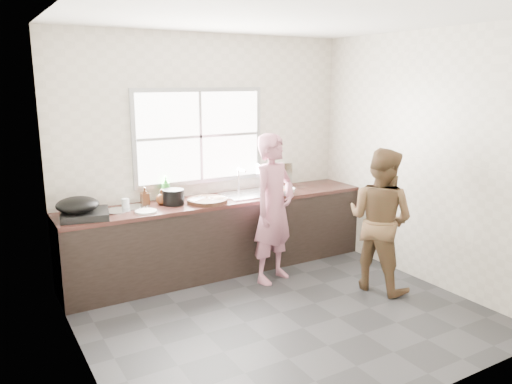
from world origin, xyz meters
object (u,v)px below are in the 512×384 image
person_side (380,220)px  cutting_board (207,201)px  bowl_mince (218,200)px  pot_lid_left (118,211)px  wok (77,205)px  bowl_crabs (284,192)px  bottle_brown_short (162,197)px  woman (274,213)px  black_pot (173,197)px  bottle_brown_tall (145,197)px  plate_food (146,211)px  pot_lid_right (137,207)px  dish_rack (272,175)px  burner (85,214)px  bottle_green (166,188)px  glass_jar (126,204)px  bowl_held (267,195)px

person_side → cutting_board: bearing=32.1°
bowl_mince → pot_lid_left: bowl_mince is taller
bowl_mince → wok: (-1.48, 0.09, 0.11)m
bowl_crabs → bottle_brown_short: bearing=168.1°
pot_lid_left → person_side: bearing=-29.4°
bowl_crabs → cutting_board: bearing=173.3°
bowl_mince → cutting_board: bearing=163.1°
person_side → woman: bearing=30.5°
black_pot → wok: (-1.01, -0.06, 0.05)m
black_pot → bottle_brown_tall: bottle_brown_tall is taller
bowl_crabs → wok: size_ratio=0.50×
plate_food → pot_lid_right: plate_food is taller
person_side → pot_lid_right: 2.56m
dish_rack → pot_lid_right: 1.80m
burner → bowl_crabs: bearing=-4.0°
bowl_crabs → bottle_brown_short: size_ratio=1.34×
black_pot → dish_rack: (1.40, 0.22, 0.08)m
bottle_green → woman: bearing=-40.0°
burner → wok: size_ratio=1.09×
bottle_green → glass_jar: size_ratio=2.53×
wok → plate_food: bearing=-9.2°
bottle_green → pot_lid_right: bottle_green is taller
bowl_mince → bottle_brown_tall: (-0.74, 0.30, 0.06)m
bottle_brown_short → glass_jar: bearing=179.8°
bottle_brown_tall → dish_rack: size_ratio=0.41×
plate_food → glass_jar: size_ratio=2.01×
black_pot → dish_rack: size_ratio=0.54×
bottle_brown_short → burner: bottle_brown_short is taller
cutting_board → wok: (-1.36, 0.05, 0.11)m
woman → cutting_board: woman is taller
bottle_green → plate_food: bearing=-133.3°
person_side → bowl_crabs: size_ratio=7.35×
bottle_green → bowl_held: bearing=-22.5°
burner → pot_lid_left: bearing=13.3°
cutting_board → bottle_brown_tall: size_ratio=2.52×
bowl_mince → wok: size_ratio=0.48×
pot_lid_left → bowl_held: bearing=-8.1°
woman → dish_rack: bearing=39.0°
bottle_green → person_side: bearing=-41.0°
woman → bowl_mince: bearing=117.9°
glass_jar → burner: bearing=-162.6°
cutting_board → dish_rack: (1.05, 0.33, 0.14)m
bowl_mince → pot_lid_right: size_ratio=0.74×
dish_rack → glass_jar: bearing=-165.0°
bottle_brown_short → pot_lid_right: (-0.28, -0.01, -0.07)m
bottle_brown_tall → pot_lid_left: size_ratio=0.64×
plate_food → pot_lid_right: size_ratio=0.84×
bowl_crabs → pot_lid_left: 1.91m
bottle_brown_tall → plate_food: bearing=-106.9°
cutting_board → bottle_green: bottle_green is taller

